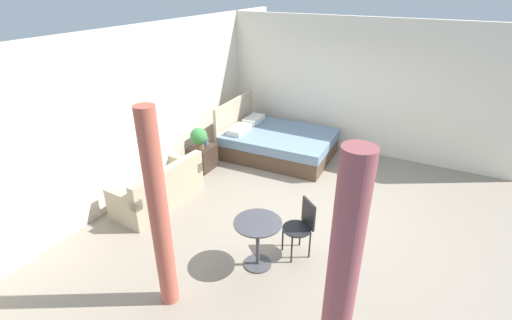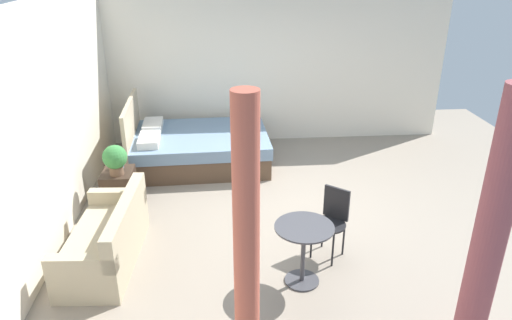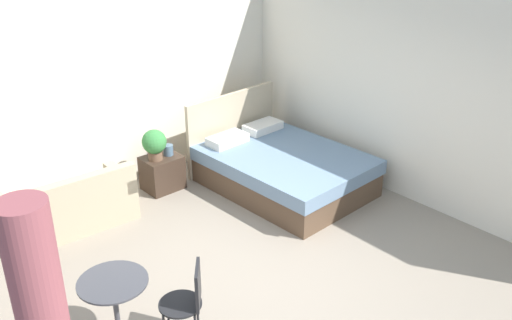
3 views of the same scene
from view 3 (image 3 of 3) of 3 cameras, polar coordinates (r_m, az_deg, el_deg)
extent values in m
cube|color=gray|center=(6.32, 0.55, -12.42)|extent=(8.75, 9.32, 0.02)
cube|color=silver|center=(8.01, -14.87, 6.89)|extent=(8.75, 0.12, 2.88)
cube|color=silver|center=(7.65, 16.85, 5.77)|extent=(0.12, 6.32, 2.88)
cube|color=brown|center=(8.12, 2.90, -1.71)|extent=(1.70, 2.25, 0.35)
cube|color=slate|center=(8.00, 2.94, 0.04)|extent=(1.74, 2.29, 0.20)
cube|color=tan|center=(8.69, -2.43, 3.08)|extent=(1.68, 0.12, 1.15)
cube|color=white|center=(8.25, -2.87, 2.06)|extent=(0.59, 0.34, 0.12)
cube|color=white|center=(8.69, 0.69, 3.35)|extent=(0.59, 0.34, 0.12)
cube|color=tan|center=(7.57, -18.19, -5.09)|extent=(1.63, 0.82, 0.38)
cube|color=tan|center=(7.14, -17.75, -3.35)|extent=(1.60, 0.24, 0.40)
cube|color=tan|center=(7.66, -13.46, -1.68)|extent=(0.18, 0.73, 0.18)
cube|color=tan|center=(7.28, -23.78, -4.79)|extent=(0.18, 0.73, 0.18)
cube|color=#38281E|center=(8.18, -9.36, -1.27)|extent=(0.52, 0.43, 0.49)
cylinder|color=brown|center=(7.99, -10.04, 0.46)|extent=(0.19, 0.19, 0.12)
sphere|color=#387F3D|center=(7.90, -10.15, 1.81)|extent=(0.34, 0.34, 0.34)
cylinder|color=slate|center=(8.09, -8.77, 0.99)|extent=(0.14, 0.14, 0.15)
cylinder|color=#3F3F44|center=(5.57, -13.76, -14.68)|extent=(0.05, 0.05, 0.69)
cylinder|color=#3F3F44|center=(5.35, -14.16, -11.76)|extent=(0.64, 0.64, 0.02)
cylinder|color=black|center=(5.69, -8.78, -14.93)|extent=(0.02, 0.02, 0.43)
cylinder|color=black|center=(5.66, -5.86, -14.97)|extent=(0.02, 0.02, 0.43)
cylinder|color=black|center=(5.42, -7.59, -14.10)|extent=(0.57, 0.57, 0.02)
cube|color=black|center=(5.27, -5.83, -12.37)|extent=(0.23, 0.27, 0.40)
camera|label=1|loc=(2.73, -78.76, -1.66)|focal=25.85mm
camera|label=2|loc=(5.39, -68.26, 4.01)|focal=33.15mm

